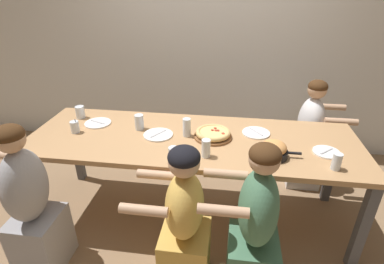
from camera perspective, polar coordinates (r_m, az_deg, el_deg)
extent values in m
plane|color=#896B4C|center=(2.85, 0.00, -15.26)|extent=(18.00, 18.00, 0.00)
cube|color=silver|center=(3.48, 3.37, 21.84)|extent=(10.00, 0.06, 3.20)
cube|color=tan|center=(2.40, 0.00, -1.49)|extent=(2.63, 0.89, 0.04)
cube|color=#4C4C51|center=(2.77, -28.39, -10.61)|extent=(0.07, 0.07, 0.75)
cube|color=#4C4C51|center=(2.49, 29.66, -15.57)|extent=(0.07, 0.07, 0.75)
cube|color=#4C4C51|center=(3.29, -21.16, -2.82)|extent=(0.07, 0.07, 0.75)
cube|color=#4C4C51|center=(3.06, 25.11, -6.01)|extent=(0.07, 0.07, 0.75)
cylinder|color=brown|center=(2.39, 4.00, -0.83)|extent=(0.30, 0.30, 0.02)
torus|color=#DBB26B|center=(2.38, 4.02, -0.12)|extent=(0.28, 0.28, 0.04)
cylinder|color=#E5C675|center=(2.38, 4.02, -0.27)|extent=(0.23, 0.23, 0.03)
cylinder|color=#C6422D|center=(2.42, 4.43, 0.75)|extent=(0.02, 0.02, 0.01)
cylinder|color=#C6422D|center=(2.38, 4.59, 0.31)|extent=(0.02, 0.02, 0.01)
cylinder|color=#C6422D|center=(2.38, 5.00, 0.30)|extent=(0.02, 0.02, 0.01)
cylinder|color=#C6422D|center=(2.39, 3.89, 0.38)|extent=(0.02, 0.02, 0.01)
cylinder|color=#C6422D|center=(2.34, 5.93, -0.26)|extent=(0.02, 0.02, 0.01)
cylinder|color=black|center=(2.21, 15.18, -3.92)|extent=(0.20, 0.20, 0.05)
cylinder|color=black|center=(2.23, 18.98, -3.84)|extent=(0.09, 0.02, 0.02)
ellipsoid|color=#D68E4C|center=(2.18, 15.33, -2.85)|extent=(0.18, 0.18, 0.10)
cylinder|color=white|center=(2.43, -6.47, -0.56)|extent=(0.24, 0.24, 0.01)
cube|color=#B7B7BC|center=(2.42, -6.48, -0.37)|extent=(0.10, 0.15, 0.01)
cylinder|color=white|center=(2.39, 24.22, -3.52)|extent=(0.19, 0.19, 0.01)
cube|color=#B7B7BC|center=(2.38, 24.26, -3.33)|extent=(0.11, 0.10, 0.01)
cylinder|color=white|center=(2.74, -17.49, 1.63)|extent=(0.23, 0.23, 0.01)
cube|color=#B7B7BC|center=(2.73, -17.51, 1.80)|extent=(0.15, 0.07, 0.01)
cylinder|color=white|center=(2.50, 12.10, -0.15)|extent=(0.22, 0.22, 0.01)
cube|color=#B7B7BC|center=(2.50, 12.12, 0.03)|extent=(0.10, 0.13, 0.01)
cylinder|color=silver|center=(2.63, -21.41, 0.90)|extent=(0.07, 0.07, 0.10)
cylinder|color=#1EA8DB|center=(2.63, -21.36, 0.64)|extent=(0.06, 0.06, 0.07)
cylinder|color=black|center=(2.61, -21.16, 1.12)|extent=(0.00, 0.01, 0.12)
cylinder|color=silver|center=(2.11, 2.68, -3.12)|extent=(0.06, 0.06, 0.13)
cylinder|color=black|center=(2.12, 2.66, -3.78)|extent=(0.06, 0.06, 0.08)
cylinder|color=silver|center=(2.38, -1.00, 0.90)|extent=(0.06, 0.06, 0.15)
cylinder|color=black|center=(2.39, -1.00, 0.28)|extent=(0.06, 0.06, 0.09)
cylinder|color=silver|center=(2.19, 25.86, -5.08)|extent=(0.06, 0.06, 0.12)
cylinder|color=silver|center=(2.89, -20.52, 3.56)|extent=(0.08, 0.08, 0.11)
cylinder|color=black|center=(2.90, -20.44, 3.08)|extent=(0.07, 0.07, 0.06)
cylinder|color=silver|center=(2.53, -10.00, 1.87)|extent=(0.07, 0.07, 0.13)
cylinder|color=silver|center=(2.54, -9.97, 1.53)|extent=(0.07, 0.07, 0.10)
cylinder|color=silver|center=(2.06, -3.58, -4.29)|extent=(0.07, 0.07, 0.11)
cube|color=silver|center=(3.32, 20.32, -5.50)|extent=(0.32, 0.34, 0.45)
ellipsoid|color=silver|center=(3.11, 21.70, 1.81)|extent=(0.24, 0.36, 0.49)
sphere|color=tan|center=(2.99, 22.77, 7.47)|extent=(0.17, 0.17, 0.17)
ellipsoid|color=#422814|center=(2.98, 22.88, 8.02)|extent=(0.18, 0.18, 0.12)
cylinder|color=tan|center=(3.28, 24.89, 4.36)|extent=(0.28, 0.06, 0.06)
cylinder|color=tan|center=(2.98, 26.50, 1.81)|extent=(0.28, 0.06, 0.06)
cube|color=#477556|center=(2.22, 11.15, -23.41)|extent=(0.32, 0.34, 0.45)
ellipsoid|color=#477556|center=(1.88, 12.50, -13.97)|extent=(0.24, 0.36, 0.52)
sphere|color=tan|center=(1.68, 13.67, -5.07)|extent=(0.18, 0.18, 0.18)
ellipsoid|color=#422814|center=(1.66, 13.78, -4.18)|extent=(0.18, 0.18, 0.12)
cylinder|color=tan|center=(1.67, 5.94, -14.70)|extent=(0.28, 0.06, 0.06)
cylinder|color=tan|center=(1.94, 6.42, -7.97)|extent=(0.28, 0.06, 0.06)
cube|color=#99999E|center=(2.57, -26.68, -17.84)|extent=(0.32, 0.34, 0.45)
ellipsoid|color=#99999E|center=(2.28, -29.24, -8.92)|extent=(0.24, 0.36, 0.53)
sphere|color=tan|center=(2.11, -31.36, -1.15)|extent=(0.18, 0.18, 0.18)
ellipsoid|color=#422814|center=(2.10, -31.57, -0.40)|extent=(0.18, 0.18, 0.12)
cylinder|color=tan|center=(2.46, -31.48, -3.86)|extent=(0.28, 0.06, 0.06)
cube|color=gold|center=(2.23, -1.26, -22.58)|extent=(0.32, 0.34, 0.45)
ellipsoid|color=gold|center=(1.91, -1.40, -13.78)|extent=(0.24, 0.36, 0.46)
sphere|color=tan|center=(1.71, -1.52, -5.75)|extent=(0.19, 0.19, 0.19)
ellipsoid|color=black|center=(1.70, -1.53, -4.83)|extent=(0.19, 0.19, 0.13)
cylinder|color=tan|center=(1.76, -9.19, -14.48)|extent=(0.28, 0.06, 0.06)
cylinder|color=tan|center=(2.02, -6.48, -8.13)|extent=(0.28, 0.06, 0.06)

